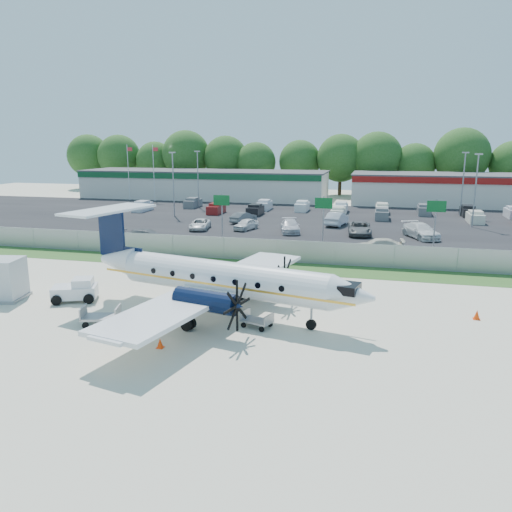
% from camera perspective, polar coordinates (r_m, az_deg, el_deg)
% --- Properties ---
extents(ground, '(170.00, 170.00, 0.00)m').
position_cam_1_polar(ground, '(31.43, -2.64, -6.46)').
color(ground, beige).
rests_on(ground, ground).
extents(grass_verge, '(170.00, 4.00, 0.02)m').
position_cam_1_polar(grass_verge, '(42.59, 1.93, -1.26)').
color(grass_verge, '#2D561E').
rests_on(grass_verge, ground).
extents(access_road, '(170.00, 8.00, 0.02)m').
position_cam_1_polar(access_road, '(49.29, 3.62, 0.67)').
color(access_road, black).
rests_on(access_road, ground).
extents(parking_lot, '(170.00, 32.00, 0.02)m').
position_cam_1_polar(parking_lot, '(69.73, 6.73, 4.21)').
color(parking_lot, black).
rests_on(parking_lot, ground).
extents(perimeter_fence, '(120.00, 0.06, 1.99)m').
position_cam_1_polar(perimeter_fence, '(44.27, 2.48, 0.60)').
color(perimeter_fence, gray).
rests_on(perimeter_fence, ground).
extents(building_west, '(46.40, 12.40, 5.24)m').
position_cam_1_polar(building_west, '(96.38, -5.95, 8.17)').
color(building_west, silver).
rests_on(building_west, ground).
extents(building_east, '(44.40, 12.40, 5.24)m').
position_cam_1_polar(building_east, '(92.41, 24.92, 6.86)').
color(building_east, silver).
rests_on(building_east, ground).
extents(sign_left, '(1.80, 0.26, 5.00)m').
position_cam_1_polar(sign_left, '(54.34, -3.94, 5.66)').
color(sign_left, gray).
rests_on(sign_left, ground).
extents(sign_mid, '(1.80, 0.26, 5.00)m').
position_cam_1_polar(sign_mid, '(52.07, 7.72, 5.26)').
color(sign_mid, gray).
rests_on(sign_mid, ground).
extents(sign_right, '(1.80, 0.26, 5.00)m').
position_cam_1_polar(sign_right, '(52.07, 19.87, 4.61)').
color(sign_right, gray).
rests_on(sign_right, ground).
extents(flagpole_west, '(1.06, 0.12, 10.00)m').
position_cam_1_polar(flagpole_west, '(94.63, -14.36, 9.59)').
color(flagpole_west, white).
rests_on(flagpole_west, ground).
extents(flagpole_east, '(1.06, 0.12, 10.00)m').
position_cam_1_polar(flagpole_east, '(92.39, -11.58, 9.65)').
color(flagpole_east, white).
rests_on(flagpole_east, ground).
extents(light_pole_nw, '(0.90, 0.35, 9.09)m').
position_cam_1_polar(light_pole_nw, '(72.46, -9.44, 8.60)').
color(light_pole_nw, gray).
rests_on(light_pole_nw, ground).
extents(light_pole_ne, '(0.90, 0.35, 9.09)m').
position_cam_1_polar(light_pole_ne, '(67.61, 23.82, 7.40)').
color(light_pole_ne, gray).
rests_on(light_pole_ne, ground).
extents(light_pole_sw, '(0.90, 0.35, 9.09)m').
position_cam_1_polar(light_pole_sw, '(81.73, -6.66, 9.15)').
color(light_pole_sw, gray).
rests_on(light_pole_sw, ground).
extents(light_pole_se, '(0.90, 0.35, 9.09)m').
position_cam_1_polar(light_pole_se, '(77.46, 22.61, 8.07)').
color(light_pole_se, gray).
rests_on(light_pole_se, ground).
extents(tree_line, '(112.00, 6.00, 14.00)m').
position_cam_1_polar(tree_line, '(103.30, 9.14, 6.92)').
color(tree_line, '#214D16').
rests_on(tree_line, ground).
extents(aircraft, '(19.87, 19.45, 6.06)m').
position_cam_1_polar(aircraft, '(30.60, -4.34, -2.44)').
color(aircraft, white).
rests_on(aircraft, ground).
extents(pushback_tug, '(3.28, 2.90, 1.53)m').
position_cam_1_polar(pushback_tug, '(35.61, -19.80, -3.67)').
color(pushback_tug, white).
rests_on(pushback_tug, ground).
extents(baggage_cart_near, '(2.38, 1.78, 1.11)m').
position_cam_1_polar(baggage_cart_near, '(30.56, -17.31, -6.60)').
color(baggage_cart_near, gray).
rests_on(baggage_cart_near, ground).
extents(baggage_cart_far, '(1.98, 1.54, 0.91)m').
position_cam_1_polar(baggage_cart_far, '(28.86, 0.10, -7.35)').
color(baggage_cart_far, gray).
rests_on(baggage_cart_far, ground).
extents(service_container, '(2.92, 2.92, 2.79)m').
position_cam_1_polar(service_container, '(37.75, -26.88, -2.50)').
color(service_container, silver).
rests_on(service_container, ground).
extents(cone_nose, '(0.41, 0.41, 0.58)m').
position_cam_1_polar(cone_nose, '(32.96, 23.92, -6.17)').
color(cone_nose, '#FF3E08').
rests_on(cone_nose, ground).
extents(cone_port_wing, '(0.36, 0.36, 0.51)m').
position_cam_1_polar(cone_port_wing, '(26.65, -10.91, -9.77)').
color(cone_port_wing, '#FF3E08').
rests_on(cone_port_wing, ground).
extents(cone_starboard_wing, '(0.39, 0.39, 0.55)m').
position_cam_1_polar(cone_starboard_wing, '(37.38, -5.03, -2.92)').
color(cone_starboard_wing, '#FF3E08').
rests_on(cone_starboard_wing, ground).
extents(road_car_west, '(5.89, 3.26, 1.62)m').
position_cam_1_polar(road_car_west, '(53.08, -12.30, 1.27)').
color(road_car_west, '#595B5E').
rests_on(road_car_west, ground).
extents(road_car_mid, '(5.02, 2.35, 1.42)m').
position_cam_1_polar(road_car_mid, '(49.32, 13.70, 0.32)').
color(road_car_mid, beige).
rests_on(road_car_mid, ground).
extents(parked_car_a, '(2.86, 4.89, 1.28)m').
position_cam_1_polar(parked_car_a, '(61.42, -6.42, 3.04)').
color(parked_car_a, silver).
rests_on(parked_car_a, ground).
extents(parked_car_b, '(2.69, 4.30, 1.37)m').
position_cam_1_polar(parked_car_b, '(60.78, -1.15, 3.01)').
color(parked_car_b, silver).
rests_on(parked_car_b, ground).
extents(parked_car_c, '(3.23, 5.54, 1.51)m').
position_cam_1_polar(parked_car_c, '(59.08, 3.91, 2.70)').
color(parked_car_c, silver).
rests_on(parked_car_c, ground).
extents(parked_car_d, '(2.92, 5.62, 1.51)m').
position_cam_1_polar(parked_car_d, '(58.62, 11.73, 2.38)').
color(parked_car_d, '#595B5E').
rests_on(parked_car_d, ground).
extents(parked_car_e, '(4.48, 6.15, 1.66)m').
position_cam_1_polar(parked_car_e, '(58.37, 18.26, 1.95)').
color(parked_car_e, silver).
rests_on(parked_car_e, ground).
extents(parked_car_f, '(2.92, 4.59, 1.43)m').
position_cam_1_polar(parked_car_f, '(66.08, -1.44, 3.80)').
color(parked_car_f, '#595B5E').
rests_on(parked_car_f, ground).
extents(parked_car_g, '(2.77, 5.45, 1.71)m').
position_cam_1_polar(parked_car_g, '(64.89, 9.20, 3.48)').
color(parked_car_g, silver).
rests_on(parked_car_g, ground).
extents(far_parking_rows, '(56.00, 10.00, 1.60)m').
position_cam_1_polar(far_parking_rows, '(74.64, 7.22, 4.75)').
color(far_parking_rows, gray).
rests_on(far_parking_rows, ground).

